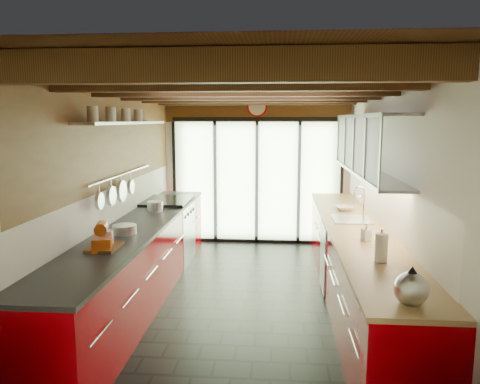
{
  "coord_description": "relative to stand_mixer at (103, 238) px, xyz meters",
  "views": [
    {
      "loc": [
        0.38,
        -5.31,
        2.14
      ],
      "look_at": [
        -0.1,
        0.4,
        1.25
      ],
      "focal_mm": 35.0,
      "sensor_mm": 36.0,
      "label": 1
    }
  ],
  "objects": [
    {
      "name": "pot_small",
      "position": [
        0.0,
        0.61,
        -0.06
      ],
      "size": [
        0.29,
        0.29,
        0.1
      ],
      "primitive_type": "cylinder",
      "rotation": [
        0.0,
        0.0,
        0.16
      ],
      "color": "silver",
      "rests_on": "left_counter"
    },
    {
      "name": "range_stove",
      "position": [
        -0.0,
        2.58,
        -0.56
      ],
      "size": [
        0.66,
        0.9,
        0.97
      ],
      "color": "silver",
      "rests_on": "ground"
    },
    {
      "name": "left_counter",
      "position": [
        -0.0,
        1.13,
        -0.57
      ],
      "size": [
        0.68,
        5.0,
        0.92
      ],
      "color": "#A30008",
      "rests_on": "ground"
    },
    {
      "name": "pot_large",
      "position": [
        0.0,
        1.87,
        -0.04
      ],
      "size": [
        0.24,
        0.24,
        0.14
      ],
      "primitive_type": "cylinder",
      "rotation": [
        0.0,
        0.0,
        0.11
      ],
      "color": "silver",
      "rests_on": "left_counter"
    },
    {
      "name": "paper_towel",
      "position": [
        2.54,
        -0.18,
        0.02
      ],
      "size": [
        0.11,
        0.11,
        0.29
      ],
      "color": "white",
      "rests_on": "right_counter"
    },
    {
      "name": "left_wall_fixtures",
      "position": [
        -0.2,
        1.27,
        0.85
      ],
      "size": [
        0.28,
        2.6,
        0.96
      ],
      "color": "silver",
      "rests_on": "ground"
    },
    {
      "name": "sink_assembly",
      "position": [
        2.56,
        1.53,
        -0.07
      ],
      "size": [
        0.45,
        0.52,
        0.43
      ],
      "color": "silver",
      "rests_on": "right_counter"
    },
    {
      "name": "glass_door",
      "position": [
        1.27,
        3.82,
        0.63
      ],
      "size": [
        2.95,
        0.1,
        2.9
      ],
      "color": "#C6EAAD",
      "rests_on": "ground"
    },
    {
      "name": "ground",
      "position": [
        1.27,
        1.13,
        -1.03
      ],
      "size": [
        5.5,
        5.5,
        0.0
      ],
      "primitive_type": "plane",
      "color": "black",
      "rests_on": "ground"
    },
    {
      "name": "room_shell",
      "position": [
        1.27,
        1.13,
        0.63
      ],
      "size": [
        5.5,
        5.5,
        5.5
      ],
      "color": "silver",
      "rests_on": "ground"
    },
    {
      "name": "soap_bottle",
      "position": [
        2.54,
        0.52,
        -0.02
      ],
      "size": [
        0.11,
        0.11,
        0.18
      ],
      "primitive_type": "imported",
      "rotation": [
        0.0,
        0.0,
        0.38
      ],
      "color": "silver",
      "rests_on": "right_counter"
    },
    {
      "name": "upper_cabinets_right",
      "position": [
        2.7,
        1.43,
        0.82
      ],
      "size": [
        0.34,
        3.0,
        3.0
      ],
      "color": "silver",
      "rests_on": "ground"
    },
    {
      "name": "right_counter",
      "position": [
        2.54,
        1.13,
        -0.57
      ],
      "size": [
        0.68,
        5.0,
        0.92
      ],
      "color": "#A30008",
      "rests_on": "ground"
    },
    {
      "name": "stand_mixer",
      "position": [
        0.0,
        0.0,
        0.0
      ],
      "size": [
        0.24,
        0.33,
        0.27
      ],
      "color": "#C84710",
      "rests_on": "left_counter"
    },
    {
      "name": "ceiling_beams",
      "position": [
        1.27,
        1.51,
        1.43
      ],
      "size": [
        3.14,
        5.06,
        4.9
      ],
      "color": "#593316",
      "rests_on": "ground"
    },
    {
      "name": "bowl",
      "position": [
        2.54,
        2.14,
        -0.08
      ],
      "size": [
        0.29,
        0.29,
        0.06
      ],
      "primitive_type": "imported",
      "rotation": [
        0.0,
        0.0,
        0.25
      ],
      "color": "silver",
      "rests_on": "right_counter"
    },
    {
      "name": "cutting_board",
      "position": [
        0.0,
        0.03,
        -0.09
      ],
      "size": [
        0.27,
        0.37,
        0.03
      ],
      "primitive_type": "cube",
      "rotation": [
        0.0,
        0.0,
        0.0
      ],
      "color": "brown",
      "rests_on": "left_counter"
    },
    {
      "name": "kettle",
      "position": [
        2.54,
        -1.12,
        0.01
      ],
      "size": [
        0.3,
        0.32,
        0.27
      ],
      "color": "silver",
      "rests_on": "right_counter"
    }
  ]
}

